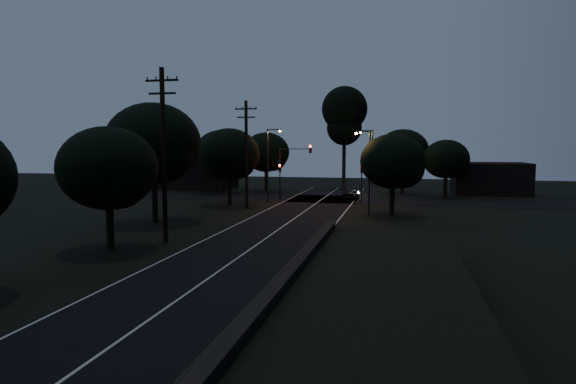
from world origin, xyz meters
The scene contains 23 objects.
ground centered at (0.00, 0.00, 0.00)m, with size 160.00×160.00×0.00m, color black.
road_surface centered at (0.00, 31.12, 0.01)m, with size 60.00×70.00×0.03m.
retaining_wall centered at (7.74, 3.00, 0.62)m, with size 6.93×26.00×1.60m.
utility_pole_mid centered at (-6.00, 15.00, 5.74)m, with size 2.20×0.30×11.00m.
utility_pole_far centered at (-6.00, 32.00, 5.48)m, with size 2.20×0.30×10.50m.
tree_left_b centered at (-7.80, 11.88, 4.72)m, with size 5.73×5.73×7.28m.
tree_left_c centered at (-10.23, 21.85, 6.18)m, with size 7.56×7.56×9.55m.
tree_left_d centered at (-8.28, 33.87, 5.15)m, with size 6.26×6.26×7.95m.
tree_far_nw centered at (-8.78, 49.87, 5.16)m, with size 6.29×6.29×7.97m.
tree_far_w centered at (-13.77, 45.87, 5.31)m, with size 6.41×6.41×8.17m.
tree_far_ne centered at (9.23, 49.87, 5.35)m, with size 6.53×6.53×8.26m.
tree_far_e centered at (14.19, 46.89, 4.46)m, with size 5.42×5.42×6.88m.
tree_right_a centered at (8.20, 29.89, 4.67)m, with size 5.67×5.67×7.20m.
tall_pine centered at (1.00, 55.00, 10.41)m, with size 6.35×6.35×14.44m.
building_left centered at (-20.00, 52.00, 2.20)m, with size 10.00×8.00×4.40m, color black.
building_right centered at (20.00, 53.00, 2.00)m, with size 9.00×7.00×4.00m, color black.
signal_left centered at (-4.60, 39.99, 2.84)m, with size 0.28×0.35×4.10m.
signal_right centered at (4.60, 39.99, 2.84)m, with size 0.28×0.35×4.10m.
signal_mast centered at (-2.91, 39.99, 4.34)m, with size 3.70×0.35×6.25m.
streetlight_a centered at (-5.31, 38.00, 4.64)m, with size 1.66×0.26×8.00m.
streetlight_b centered at (5.31, 44.00, 4.64)m, with size 1.66×0.26×8.00m.
streetlight_c centered at (5.83, 30.00, 4.35)m, with size 1.46×0.26×7.50m.
car centered at (3.20, 42.14, 0.64)m, with size 1.52×3.78×1.29m, color black.
Camera 1 is at (8.45, -12.90, 6.13)m, focal length 30.00 mm.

